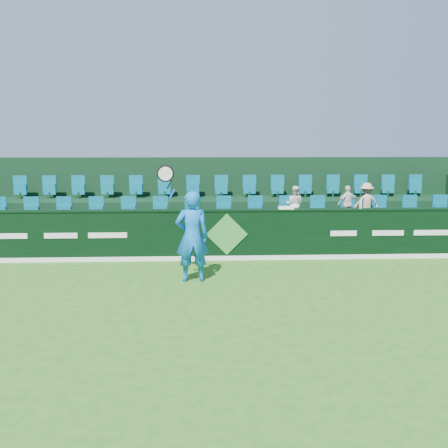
{
  "coord_description": "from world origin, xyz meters",
  "views": [
    {
      "loc": [
        -0.67,
        -8.95,
        3.04
      ],
      "look_at": [
        -0.12,
        2.8,
        1.15
      ],
      "focal_mm": 40.0,
      "sensor_mm": 36.0,
      "label": 1
    }
  ],
  "objects_px": {
    "spectator_left": "(294,204)",
    "spectator_middle": "(348,204)",
    "towel": "(286,208)",
    "drinks_bottle": "(361,204)",
    "tennis_player": "(192,236)",
    "spectator_right": "(366,203)"
  },
  "relations": [
    {
      "from": "spectator_left",
      "to": "spectator_right",
      "type": "height_order",
      "value": "spectator_right"
    },
    {
      "from": "towel",
      "to": "tennis_player",
      "type": "bearing_deg",
      "value": -139.79
    },
    {
      "from": "tennis_player",
      "to": "drinks_bottle",
      "type": "relative_size",
      "value": 11.32
    },
    {
      "from": "tennis_player",
      "to": "spectator_left",
      "type": "relative_size",
      "value": 2.52
    },
    {
      "from": "tennis_player",
      "to": "spectator_right",
      "type": "height_order",
      "value": "tennis_player"
    },
    {
      "from": "spectator_left",
      "to": "drinks_bottle",
      "type": "distance_m",
      "value": 1.92
    },
    {
      "from": "spectator_right",
      "to": "drinks_bottle",
      "type": "bearing_deg",
      "value": 64.01
    },
    {
      "from": "tennis_player",
      "to": "spectator_middle",
      "type": "distance_m",
      "value": 5.46
    },
    {
      "from": "tennis_player",
      "to": "spectator_right",
      "type": "xyz_separation_m",
      "value": [
        4.97,
        3.19,
        0.34
      ]
    },
    {
      "from": "spectator_left",
      "to": "spectator_right",
      "type": "relative_size",
      "value": 0.93
    },
    {
      "from": "spectator_left",
      "to": "drinks_bottle",
      "type": "bearing_deg",
      "value": 167.72
    },
    {
      "from": "tennis_player",
      "to": "spectator_middle",
      "type": "relative_size",
      "value": 2.5
    },
    {
      "from": "spectator_right",
      "to": "drinks_bottle",
      "type": "distance_m",
      "value": 1.24
    },
    {
      "from": "towel",
      "to": "drinks_bottle",
      "type": "bearing_deg",
      "value": 0.0
    },
    {
      "from": "spectator_middle",
      "to": "spectator_left",
      "type": "bearing_deg",
      "value": -14.13
    },
    {
      "from": "spectator_left",
      "to": "spectator_middle",
      "type": "xyz_separation_m",
      "value": [
        1.55,
        0.0,
        0.0
      ]
    },
    {
      "from": "spectator_middle",
      "to": "spectator_right",
      "type": "distance_m",
      "value": 0.54
    },
    {
      "from": "tennis_player",
      "to": "drinks_bottle",
      "type": "height_order",
      "value": "tennis_player"
    },
    {
      "from": "spectator_middle",
      "to": "spectator_right",
      "type": "relative_size",
      "value": 0.94
    },
    {
      "from": "spectator_middle",
      "to": "towel",
      "type": "bearing_deg",
      "value": 15.39
    },
    {
      "from": "spectator_right",
      "to": "drinks_bottle",
      "type": "height_order",
      "value": "spectator_right"
    },
    {
      "from": "spectator_middle",
      "to": "drinks_bottle",
      "type": "bearing_deg",
      "value": 76.57
    }
  ]
}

